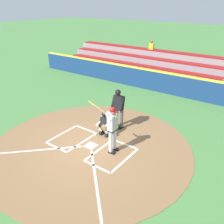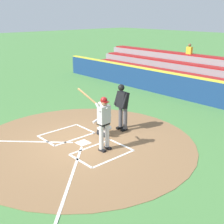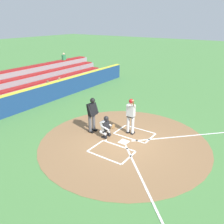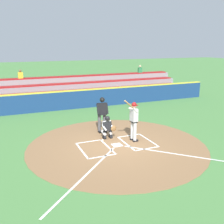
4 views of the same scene
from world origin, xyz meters
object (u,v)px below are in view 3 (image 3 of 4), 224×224
at_px(batter, 131,114).
at_px(catcher, 106,126).
at_px(plate_umpire, 92,113).
at_px(baseball, 106,140).

xyz_separation_m(batter, catcher, (0.98, -0.81, -0.51)).
distance_m(catcher, plate_umpire, 1.04).
relative_size(batter, catcher, 1.88).
bearing_deg(plate_umpire, baseball, 70.46).
bearing_deg(plate_umpire, batter, 117.74).
distance_m(plate_umpire, baseball, 1.60).
bearing_deg(baseball, plate_umpire, -109.54).
bearing_deg(baseball, batter, 156.16).
relative_size(batter, baseball, 28.76).
bearing_deg(batter, plate_umpire, -62.26).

